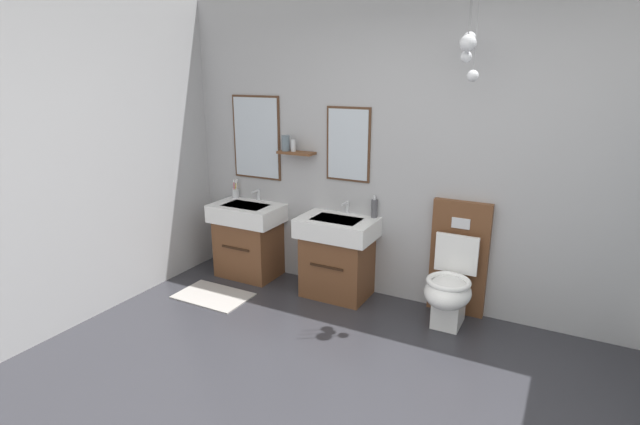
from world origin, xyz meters
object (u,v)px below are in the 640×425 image
(vanity_sink_right, at_px, (338,254))
(toilet, at_px, (453,279))
(soap_dispenser, at_px, (374,208))
(vanity_sink_left, at_px, (249,238))
(toothbrush_cup, at_px, (236,192))

(vanity_sink_right, bearing_deg, toilet, 0.11)
(vanity_sink_right, bearing_deg, soap_dispenser, 31.82)
(toilet, bearing_deg, soap_dispenser, 167.68)
(vanity_sink_right, relative_size, soap_dispenser, 3.69)
(vanity_sink_left, distance_m, toilet, 2.07)
(vanity_sink_left, bearing_deg, soap_dispenser, 7.68)
(vanity_sink_left, bearing_deg, vanity_sink_right, 0.00)
(vanity_sink_right, distance_m, soap_dispenser, 0.55)
(vanity_sink_left, relative_size, toothbrush_cup, 3.74)
(toothbrush_cup, relative_size, soap_dispenser, 0.99)
(vanity_sink_left, distance_m, toothbrush_cup, 0.52)
(toothbrush_cup, bearing_deg, soap_dispenser, 0.37)
(vanity_sink_right, relative_size, toilet, 0.75)
(vanity_sink_left, relative_size, vanity_sink_right, 1.00)
(vanity_sink_right, height_order, toilet, toilet)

